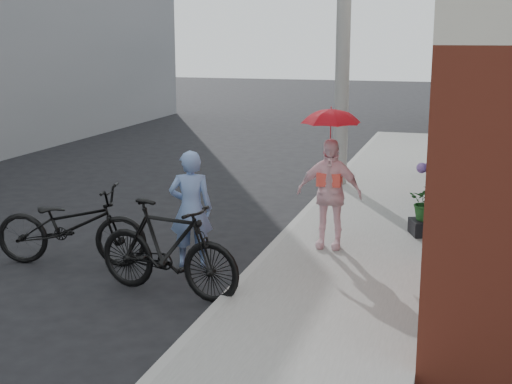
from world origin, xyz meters
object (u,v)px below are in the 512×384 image
at_px(utility_pole, 344,11).
at_px(bike_right, 168,248).
at_px(kimono_woman, 329,194).
at_px(bike_left, 71,226).
at_px(planter, 425,227).
at_px(officer, 191,209).

bearing_deg(utility_pole, bike_right, -98.13).
bearing_deg(kimono_woman, bike_left, -156.78).
bearing_deg(planter, bike_left, -151.67).
bearing_deg(kimono_woman, officer, -149.16).
distance_m(utility_pole, officer, 6.14).
relative_size(utility_pole, bike_right, 3.62).
bearing_deg(bike_left, planter, -72.19).
xyz_separation_m(bike_left, bike_right, (1.72, -0.69, 0.03)).
bearing_deg(utility_pole, planter, -60.54).
relative_size(bike_left, bike_right, 1.08).
relative_size(utility_pole, planter, 16.38).
relative_size(kimono_woman, planter, 3.64).
bearing_deg(utility_pole, bike_left, -114.50).
xyz_separation_m(utility_pole, kimono_woman, (0.61, -4.40, -2.60)).
bearing_deg(bike_right, officer, 17.01).
distance_m(officer, planter, 3.65).
distance_m(kimono_woman, planter, 1.78).
distance_m(officer, kimono_woman, 1.96).
bearing_deg(utility_pole, officer, -101.14).
bearing_deg(planter, kimono_woman, -141.09).
bearing_deg(bike_left, kimono_woman, -77.09).
bearing_deg(kimono_woman, planter, 38.70).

